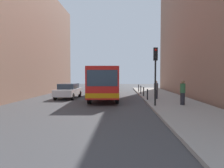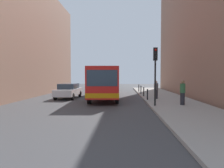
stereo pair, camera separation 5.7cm
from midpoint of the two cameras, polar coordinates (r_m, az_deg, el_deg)
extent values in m
plane|color=#424244|center=(16.70, -1.44, -5.50)|extent=(80.00, 80.00, 0.00)
cube|color=#9E9991|center=(17.18, 16.91, -5.13)|extent=(4.40, 40.00, 0.15)
cube|color=red|center=(20.48, -2.07, 0.86)|extent=(2.98, 11.10, 2.50)
cube|color=orange|center=(20.52, -2.07, -1.79)|extent=(3.00, 11.12, 0.36)
cube|color=#2D3D4C|center=(14.99, -2.87, 1.66)|extent=(2.26, 0.16, 1.20)
cube|color=#2D3D4C|center=(20.97, -2.02, 1.86)|extent=(2.93, 9.50, 1.00)
cylinder|color=black|center=(16.65, 1.32, -3.79)|extent=(0.32, 1.01, 1.00)
cylinder|color=black|center=(16.76, -6.45, -3.76)|extent=(0.32, 1.01, 1.00)
cylinder|color=black|center=(24.42, 0.93, -1.83)|extent=(0.32, 1.01, 1.00)
cylinder|color=black|center=(24.49, -4.37, -1.83)|extent=(0.32, 1.01, 1.00)
cube|color=silver|center=(21.07, -12.14, -2.17)|extent=(1.88, 4.43, 0.64)
cube|color=#2D3D4C|center=(21.18, -12.04, -0.57)|extent=(1.65, 2.49, 0.52)
cylinder|color=black|center=(19.44, -11.01, -3.48)|extent=(0.23, 0.64, 0.64)
cylinder|color=black|center=(19.92, -15.58, -3.38)|extent=(0.23, 0.64, 0.64)
cylinder|color=black|center=(22.34, -9.05, -2.71)|extent=(0.23, 0.64, 0.64)
cylinder|color=black|center=(22.76, -13.09, -2.65)|extent=(0.23, 0.64, 0.64)
cylinder|color=black|center=(14.82, 11.85, 0.25)|extent=(0.12, 0.12, 3.20)
cube|color=black|center=(14.89, 11.91, 8.16)|extent=(0.28, 0.24, 0.90)
sphere|color=red|center=(14.79, 12.00, 9.29)|extent=(0.16, 0.16, 0.16)
sphere|color=black|center=(14.76, 12.00, 8.21)|extent=(0.16, 0.16, 0.16)
sphere|color=black|center=(14.73, 11.99, 7.13)|extent=(0.16, 0.16, 0.16)
cylinder|color=black|center=(18.33, 9.75, -2.87)|extent=(0.11, 0.11, 0.95)
cylinder|color=black|center=(21.38, 8.72, -2.12)|extent=(0.11, 0.11, 0.95)
cylinder|color=black|center=(24.44, 7.95, -1.56)|extent=(0.11, 0.11, 0.95)
cylinder|color=black|center=(27.51, 7.36, -1.12)|extent=(0.11, 0.11, 0.95)
cylinder|color=#26262D|center=(15.80, 18.95, -3.92)|extent=(0.32, 0.32, 0.88)
cylinder|color=#336B3F|center=(15.73, 18.98, -1.10)|extent=(0.38, 0.38, 0.68)
sphere|color=#8C6647|center=(15.71, 19.01, 0.57)|extent=(0.24, 0.24, 0.24)
cylinder|color=#26262D|center=(19.38, 12.07, -2.80)|extent=(0.32, 0.32, 0.81)
cylinder|color=#4C4C51|center=(19.33, 12.09, -0.68)|extent=(0.38, 0.38, 0.63)
sphere|color=beige|center=(19.31, 12.10, 0.59)|extent=(0.22, 0.22, 0.22)
camera|label=1|loc=(0.03, -90.09, 0.00)|focal=32.85mm
camera|label=2|loc=(0.03, 89.91, 0.00)|focal=32.85mm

